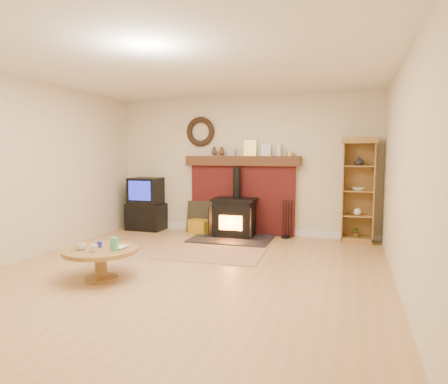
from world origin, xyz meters
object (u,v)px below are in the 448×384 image
(tv_unit, at_px, (146,205))
(coffee_table, at_px, (100,254))
(wood_stove, at_px, (234,219))
(curio_cabinet, at_px, (358,190))

(tv_unit, xyz_separation_m, coffee_table, (1.03, -3.02, -0.19))
(wood_stove, xyz_separation_m, curio_cabinet, (2.13, 0.28, 0.55))
(tv_unit, relative_size, curio_cabinet, 0.58)
(curio_cabinet, height_order, coffee_table, curio_cabinet)
(wood_stove, height_order, curio_cabinet, curio_cabinet)
(tv_unit, relative_size, coffee_table, 1.16)
(wood_stove, relative_size, tv_unit, 1.34)
(curio_cabinet, bearing_deg, wood_stove, -172.50)
(curio_cabinet, relative_size, coffee_table, 2.00)
(tv_unit, xyz_separation_m, curio_cabinet, (4.02, 0.08, 0.40))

